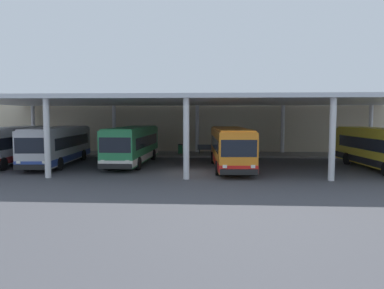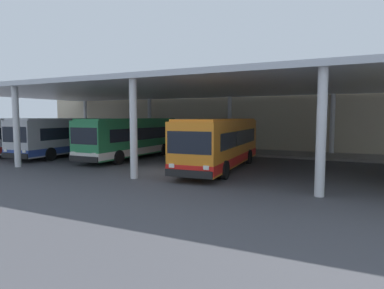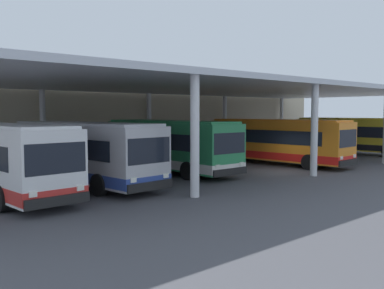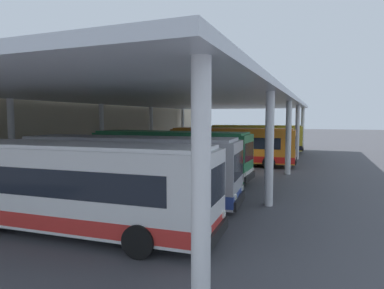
% 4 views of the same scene
% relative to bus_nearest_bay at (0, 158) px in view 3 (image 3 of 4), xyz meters
% --- Properties ---
extents(ground_plane, '(200.00, 200.00, 0.00)m').
position_rel_bus_nearest_bay_xyz_m(ground_plane, '(15.43, -3.40, -1.66)').
color(ground_plane, '#47474C').
extents(platform_kerb, '(42.00, 4.50, 0.18)m').
position_rel_bus_nearest_bay_xyz_m(platform_kerb, '(15.43, 8.35, -1.57)').
color(platform_kerb, gray).
rests_on(platform_kerb, ground).
extents(station_building_facade, '(48.00, 1.60, 6.68)m').
position_rel_bus_nearest_bay_xyz_m(station_building_facade, '(15.43, 11.60, 1.68)').
color(station_building_facade, '#C1B293').
rests_on(station_building_facade, ground).
extents(canopy_shelter, '(40.00, 17.00, 5.55)m').
position_rel_bus_nearest_bay_xyz_m(canopy_shelter, '(15.43, 2.10, 3.63)').
color(canopy_shelter, silver).
rests_on(canopy_shelter, ground).
extents(bus_nearest_bay, '(3.07, 10.64, 3.17)m').
position_rel_bus_nearest_bay_xyz_m(bus_nearest_bay, '(0.00, 0.00, 0.00)').
color(bus_nearest_bay, white).
rests_on(bus_nearest_bay, ground).
extents(bus_second_bay, '(3.27, 10.68, 3.17)m').
position_rel_bus_nearest_bay_xyz_m(bus_second_bay, '(4.14, 0.31, 0.00)').
color(bus_second_bay, '#B7B7BC').
rests_on(bus_second_bay, ground).
extents(bus_middle_bay, '(2.85, 10.57, 3.17)m').
position_rel_bus_nearest_bay_xyz_m(bus_middle_bay, '(10.33, 1.05, 0.00)').
color(bus_middle_bay, '#28844C').
rests_on(bus_middle_bay, ground).
extents(bus_far_bay, '(3.11, 10.65, 3.17)m').
position_rel_bus_nearest_bay_xyz_m(bus_far_bay, '(18.53, -0.97, 0.00)').
color(bus_far_bay, orange).
rests_on(bus_far_bay, ground).
extents(bus_departing, '(3.22, 10.67, 3.17)m').
position_rel_bus_nearest_bay_xyz_m(bus_departing, '(29.93, -0.92, 0.00)').
color(bus_departing, yellow).
rests_on(bus_departing, ground).
extents(bench_waiting, '(1.80, 0.45, 0.92)m').
position_rel_bus_nearest_bay_xyz_m(bench_waiting, '(16.44, 8.42, -0.99)').
color(bench_waiting, '#4C515B').
rests_on(bench_waiting, platform_kerb).
extents(trash_bin, '(0.52, 0.52, 0.98)m').
position_rel_bus_nearest_bay_xyz_m(trash_bin, '(13.74, 8.26, -0.98)').
color(trash_bin, '#236638').
rests_on(trash_bin, platform_kerb).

